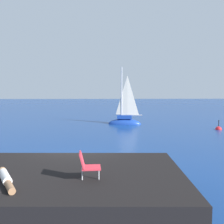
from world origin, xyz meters
TOP-DOWN VIEW (x-y plane):
  - ground_plane at (0.00, 0.00)m, footprint 160.00×160.00m
  - shore_ledge at (-0.08, -3.74)m, footprint 7.69×4.94m
  - boulder_seaward at (0.64, -1.49)m, footprint 1.00×0.93m
  - boulder_inland at (3.17, -1.34)m, footprint 1.25×1.06m
  - sailboat_near at (3.41, 14.18)m, footprint 3.48×1.58m
  - person_sunbather at (-1.44, -4.59)m, footprint 0.99×1.60m
  - beach_chair at (0.78, -4.45)m, footprint 0.62×0.51m
  - marker_buoy at (11.44, 10.50)m, footprint 0.56×0.56m

SIDE VIEW (x-z plane):
  - ground_plane at x=0.00m, z-range 0.00..0.00m
  - boulder_seaward at x=0.64m, z-range -0.27..0.27m
  - boulder_inland at x=3.17m, z-range -0.33..0.33m
  - marker_buoy at x=11.44m, z-range -0.56..0.57m
  - sailboat_near at x=3.41m, z-range -2.83..3.52m
  - shore_ledge at x=-0.08m, z-range 0.00..1.04m
  - person_sunbather at x=-1.44m, z-range 1.03..1.28m
  - beach_chair at x=0.78m, z-range 1.08..1.88m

